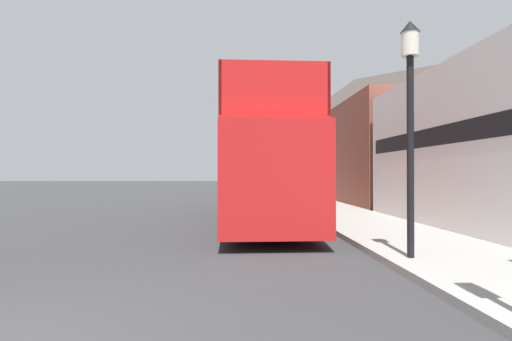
% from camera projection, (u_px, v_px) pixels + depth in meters
% --- Properties ---
extents(ground_plane, '(144.00, 144.00, 0.00)m').
position_uv_depth(ground_plane, '(191.00, 202.00, 24.38)').
color(ground_plane, '#333335').
extents(sidewalk, '(3.05, 108.00, 0.14)m').
position_uv_depth(sidewalk, '(313.00, 204.00, 21.78)').
color(sidewalk, '#999993').
rests_on(sidewalk, ground_plane).
extents(brick_terrace_rear, '(6.00, 23.67, 8.66)m').
position_uv_depth(brick_terrace_rear, '(355.00, 138.00, 29.25)').
color(brick_terrace_rear, brown).
rests_on(brick_terrace_rear, ground_plane).
extents(tour_bus, '(2.61, 11.04, 4.25)m').
position_uv_depth(tour_bus, '(259.00, 169.00, 14.10)').
color(tour_bus, red).
rests_on(tour_bus, ground_plane).
extents(parked_car_ahead_of_bus, '(1.91, 4.38, 1.39)m').
position_uv_depth(parked_car_ahead_of_bus, '(265.00, 193.00, 21.68)').
color(parked_car_ahead_of_bus, maroon).
rests_on(parked_car_ahead_of_bus, ground_plane).
extents(lamp_post_nearest, '(0.35, 0.35, 4.44)m').
position_uv_depth(lamp_post_nearest, '(410.00, 93.00, 7.48)').
color(lamp_post_nearest, black).
rests_on(lamp_post_nearest, sidewalk).
extents(lamp_post_second, '(0.35, 0.35, 4.44)m').
position_uv_depth(lamp_post_second, '(318.00, 136.00, 15.83)').
color(lamp_post_second, black).
rests_on(lamp_post_second, sidewalk).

